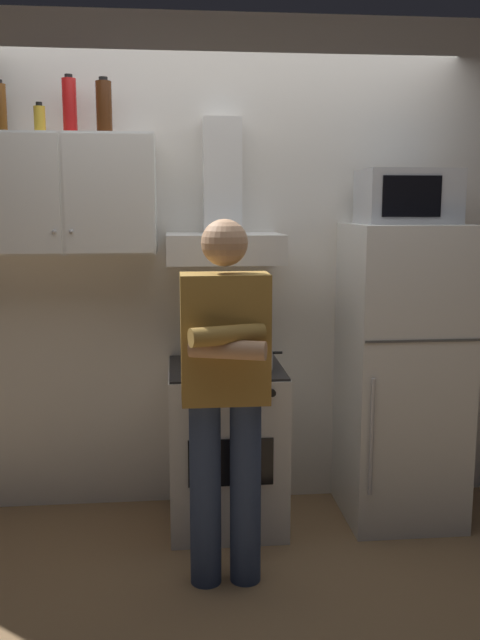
{
  "coord_description": "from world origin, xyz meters",
  "views": [
    {
      "loc": [
        -0.32,
        -3.26,
        1.69
      ],
      "look_at": [
        0.0,
        0.0,
        1.15
      ],
      "focal_mm": 38.65,
      "sensor_mm": 36.0,
      "label": 1
    }
  ],
  "objects_px": {
    "stove_oven": "(226,445)",
    "bottle_rum_dark": "(104,107)",
    "person_standing": "(225,390)",
    "bottle_soda_red": "(70,106)",
    "cooking_pot": "(253,360)",
    "range_hood": "(224,224)",
    "microwave": "(407,197)",
    "bottle_spice_jar": "(40,119)",
    "upper_cabinet": "(67,195)",
    "refrigerator": "(402,374)",
    "bottle_beer_brown": "(0,108)"
  },
  "relations": [
    {
      "from": "person_standing",
      "to": "bottle_soda_red",
      "type": "height_order",
      "value": "bottle_soda_red"
    },
    {
      "from": "bottle_spice_jar",
      "to": "bottle_soda_red",
      "type": "xyz_separation_m",
      "value": [
        0.14,
        0.05,
        0.07
      ]
    },
    {
      "from": "refrigerator",
      "to": "person_standing",
      "type": "bearing_deg",
      "value": -148.77
    },
    {
      "from": "person_standing",
      "to": "cooking_pot",
      "type": "distance_m",
      "value": 0.52
    },
    {
      "from": "cooking_pot",
      "to": "bottle_rum_dark",
      "type": "height_order",
      "value": "bottle_rum_dark"
    },
    {
      "from": "person_standing",
      "to": "upper_cabinet",
      "type": "bearing_deg",
      "value": 135.74
    },
    {
      "from": "person_standing",
      "to": "bottle_beer_brown",
      "type": "distance_m",
      "value": 1.82
    },
    {
      "from": "stove_oven",
      "to": "range_hood",
      "type": "distance_m",
      "value": 1.17
    },
    {
      "from": "microwave",
      "to": "cooking_pot",
      "type": "bearing_deg",
      "value": -170.43
    },
    {
      "from": "bottle_soda_red",
      "to": "upper_cabinet",
      "type": "bearing_deg",
      "value": -145.74
    },
    {
      "from": "refrigerator",
      "to": "bottle_rum_dark",
      "type": "bearing_deg",
      "value": 175.65
    },
    {
      "from": "stove_oven",
      "to": "bottle_beer_brown",
      "type": "distance_m",
      "value": 2.07
    },
    {
      "from": "upper_cabinet",
      "to": "microwave",
      "type": "xyz_separation_m",
      "value": [
        1.75,
        -0.11,
        -0.01
      ]
    },
    {
      "from": "refrigerator",
      "to": "bottle_soda_red",
      "type": "distance_m",
      "value": 2.22
    },
    {
      "from": "range_hood",
      "to": "bottle_soda_red",
      "type": "relative_size",
      "value": 2.57
    },
    {
      "from": "refrigerator",
      "to": "bottle_rum_dark",
      "type": "distance_m",
      "value": 2.08
    },
    {
      "from": "range_hood",
      "to": "microwave",
      "type": "relative_size",
      "value": 1.56
    },
    {
      "from": "range_hood",
      "to": "person_standing",
      "type": "height_order",
      "value": "range_hood"
    },
    {
      "from": "upper_cabinet",
      "to": "bottle_soda_red",
      "type": "distance_m",
      "value": 0.44
    },
    {
      "from": "microwave",
      "to": "person_standing",
      "type": "height_order",
      "value": "microwave"
    },
    {
      "from": "microwave",
      "to": "bottle_beer_brown",
      "type": "distance_m",
      "value": 2.11
    },
    {
      "from": "range_hood",
      "to": "cooking_pot",
      "type": "bearing_deg",
      "value": -62.12
    },
    {
      "from": "bottle_rum_dark",
      "to": "bottle_spice_jar",
      "type": "bearing_deg",
      "value": -176.06
    },
    {
      "from": "bottle_soda_red",
      "to": "bottle_rum_dark",
      "type": "bearing_deg",
      "value": -8.65
    },
    {
      "from": "bottle_beer_brown",
      "to": "upper_cabinet",
      "type": "bearing_deg",
      "value": -3.51
    },
    {
      "from": "upper_cabinet",
      "to": "bottle_beer_brown",
      "type": "bearing_deg",
      "value": 176.49
    },
    {
      "from": "bottle_beer_brown",
      "to": "cooking_pot",
      "type": "bearing_deg",
      "value": -11.97
    },
    {
      "from": "bottle_spice_jar",
      "to": "bottle_soda_red",
      "type": "distance_m",
      "value": 0.17
    },
    {
      "from": "person_standing",
      "to": "bottle_rum_dark",
      "type": "relative_size",
      "value": 5.94
    },
    {
      "from": "range_hood",
      "to": "refrigerator",
      "type": "xyz_separation_m",
      "value": [
        0.95,
        -0.13,
        -0.8
      ]
    },
    {
      "from": "refrigerator",
      "to": "bottle_spice_jar",
      "type": "xyz_separation_m",
      "value": [
        -1.86,
        0.1,
        1.32
      ]
    },
    {
      "from": "bottle_soda_red",
      "to": "range_hood",
      "type": "bearing_deg",
      "value": -1.35
    },
    {
      "from": "range_hood",
      "to": "bottle_beer_brown",
      "type": "relative_size",
      "value": 2.9
    },
    {
      "from": "bottle_spice_jar",
      "to": "bottle_rum_dark",
      "type": "relative_size",
      "value": 0.54
    },
    {
      "from": "upper_cabinet",
      "to": "microwave",
      "type": "bearing_deg",
      "value": -3.48
    },
    {
      "from": "person_standing",
      "to": "bottle_spice_jar",
      "type": "relative_size",
      "value": 11.03
    },
    {
      "from": "person_standing",
      "to": "bottle_spice_jar",
      "type": "xyz_separation_m",
      "value": [
        -0.86,
        0.7,
        1.22
      ]
    },
    {
      "from": "microwave",
      "to": "upper_cabinet",
      "type": "bearing_deg",
      "value": 176.52
    },
    {
      "from": "bottle_soda_red",
      "to": "microwave",
      "type": "bearing_deg",
      "value": -4.18
    },
    {
      "from": "range_hood",
      "to": "bottle_soda_red",
      "type": "xyz_separation_m",
      "value": [
        -0.77,
        0.02,
        0.59
      ]
    },
    {
      "from": "upper_cabinet",
      "to": "person_standing",
      "type": "distance_m",
      "value": 1.35
    },
    {
      "from": "stove_oven",
      "to": "bottle_rum_dark",
      "type": "relative_size",
      "value": 3.16
    },
    {
      "from": "refrigerator",
      "to": "person_standing",
      "type": "height_order",
      "value": "person_standing"
    },
    {
      "from": "microwave",
      "to": "bottle_soda_red",
      "type": "xyz_separation_m",
      "value": [
        -1.72,
        0.13,
        0.45
      ]
    },
    {
      "from": "range_hood",
      "to": "bottle_soda_red",
      "type": "height_order",
      "value": "bottle_soda_red"
    },
    {
      "from": "cooking_pot",
      "to": "bottle_soda_red",
      "type": "distance_m",
      "value": 1.58
    },
    {
      "from": "bottle_beer_brown",
      "to": "range_hood",
      "type": "bearing_deg",
      "value": -0.93
    },
    {
      "from": "cooking_pot",
      "to": "bottle_rum_dark",
      "type": "bearing_deg",
      "value": 161.94
    },
    {
      "from": "refrigerator",
      "to": "bottle_beer_brown",
      "type": "height_order",
      "value": "bottle_beer_brown"
    },
    {
      "from": "stove_oven",
      "to": "bottle_soda_red",
      "type": "height_order",
      "value": "bottle_soda_red"
    }
  ]
}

